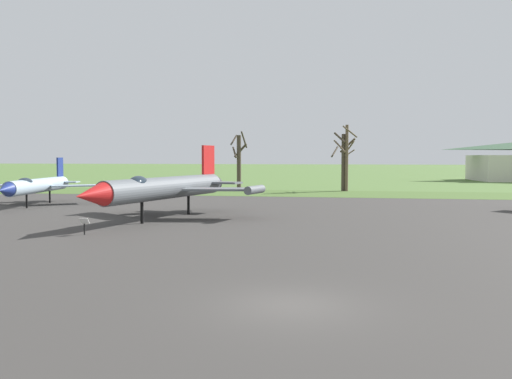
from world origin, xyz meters
The scene contains 9 objects.
ground_plane centered at (0.00, 0.00, 0.00)m, with size 600.00×600.00×0.00m, color #4C6B33.
asphalt_apron centered at (0.00, 16.37, 0.03)m, with size 79.75×54.56×0.05m, color #383533.
grass_verge_strip centered at (0.00, 49.65, 0.03)m, with size 139.75×12.00×0.06m, color #44602A.
jet_fighter_front_left centered at (-11.58, 20.66, 2.36)m, with size 12.90×17.02×5.52m.
info_placard_front_left centered at (-13.49, 12.54, 0.66)m, with size 0.55×0.29×1.04m.
jet_fighter_rear_center centered at (-26.84, 28.84, 1.94)m, with size 10.93×13.76×4.50m.
bare_tree_far_left centered at (-13.11, 53.95, 4.11)m, with size 2.14×2.10×7.92m.
bare_tree_left_of_center centered at (0.65, 55.36, 4.15)m, with size 3.22×2.95×7.80m.
bare_tree_center centered at (1.07, 54.91, 4.79)m, with size 3.12×2.82×8.73m.
Camera 1 is at (1.79, -16.04, 4.60)m, focal length 37.51 mm.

